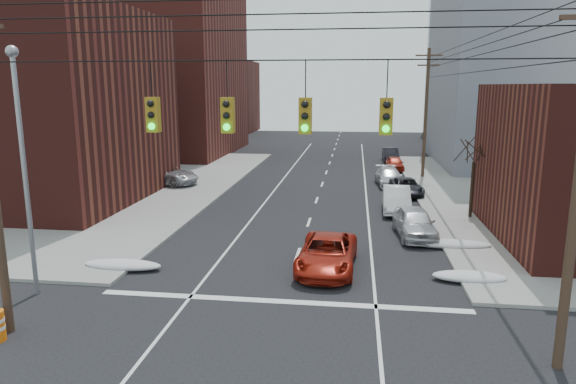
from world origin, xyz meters
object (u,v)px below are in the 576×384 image
(lot_car_c, at_px, (74,184))
(parked_car_a, at_px, (415,223))
(parked_car_b, at_px, (396,199))
(lot_car_a, at_px, (83,196))
(parked_car_e, at_px, (395,163))
(red_pickup, at_px, (327,253))
(parked_car_f, at_px, (390,155))
(lot_car_d, at_px, (114,177))
(lot_car_b, at_px, (165,175))
(parked_car_d, at_px, (389,177))
(parked_car_c, at_px, (406,187))

(lot_car_c, bearing_deg, parked_car_a, -109.34)
(parked_car_b, xyz_separation_m, lot_car_a, (-20.43, -1.70, -0.01))
(parked_car_e, bearing_deg, lot_car_a, -141.44)
(red_pickup, relative_size, parked_car_f, 1.19)
(parked_car_b, xyz_separation_m, lot_car_c, (-22.97, 1.68, 0.10))
(parked_car_a, height_order, lot_car_c, lot_car_c)
(lot_car_a, relative_size, lot_car_d, 0.84)
(lot_car_d, bearing_deg, lot_car_a, -171.82)
(parked_car_a, relative_size, lot_car_d, 1.02)
(parked_car_e, bearing_deg, lot_car_b, -153.11)
(lot_car_a, distance_m, lot_car_d, 6.49)
(parked_car_d, relative_size, parked_car_f, 1.09)
(parked_car_f, xyz_separation_m, lot_car_c, (-24.03, -20.86, 0.17))
(lot_car_b, bearing_deg, lot_car_d, 128.05)
(parked_car_d, relative_size, lot_car_c, 0.94)
(parked_car_a, xyz_separation_m, lot_car_a, (-20.97, 3.95, -0.01))
(lot_car_c, bearing_deg, parked_car_b, -96.22)
(red_pickup, distance_m, lot_car_c, 23.08)
(red_pickup, height_order, parked_car_c, red_pickup)
(lot_car_b, height_order, lot_car_c, lot_car_b)
(parked_car_c, distance_m, parked_car_d, 3.63)
(lot_car_c, bearing_deg, lot_car_b, -50.32)
(parked_car_f, distance_m, lot_car_a, 32.39)
(red_pickup, bearing_deg, parked_car_b, 73.87)
(parked_car_f, relative_size, lot_car_a, 1.15)
(red_pickup, bearing_deg, lot_car_d, 140.56)
(parked_car_a, height_order, lot_car_d, lot_car_d)
(parked_car_c, xyz_separation_m, lot_car_b, (-18.87, 1.08, 0.30))
(parked_car_d, relative_size, lot_car_d, 1.06)
(parked_car_e, relative_size, parked_car_f, 0.87)
(parked_car_c, xyz_separation_m, parked_car_e, (0.00, 11.49, 0.03))
(parked_car_c, xyz_separation_m, parked_car_d, (-1.00, 3.49, 0.08))
(parked_car_d, height_order, parked_car_e, parked_car_d)
(lot_car_a, height_order, lot_car_b, lot_car_b)
(parked_car_b, distance_m, parked_car_d, 8.72)
(parked_car_a, bearing_deg, red_pickup, -133.04)
(parked_car_b, bearing_deg, parked_car_a, -82.65)
(lot_car_c, relative_size, lot_car_d, 1.12)
(red_pickup, bearing_deg, parked_car_f, 84.48)
(parked_car_c, height_order, lot_car_d, lot_car_d)
(parked_car_c, distance_m, lot_car_a, 22.62)
(red_pickup, relative_size, lot_car_b, 0.95)
(parked_car_c, distance_m, lot_car_c, 24.33)
(lot_car_b, bearing_deg, parked_car_c, -79.03)
(parked_car_f, distance_m, lot_car_c, 31.82)
(red_pickup, distance_m, lot_car_d, 23.70)
(red_pickup, xyz_separation_m, parked_car_a, (4.34, 5.53, 0.06))
(lot_car_b, relative_size, lot_car_c, 1.08)
(parked_car_b, xyz_separation_m, parked_car_f, (1.05, 22.55, -0.07))
(parked_car_c, height_order, parked_car_d, parked_car_d)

